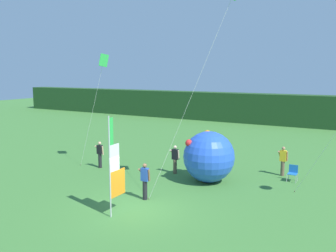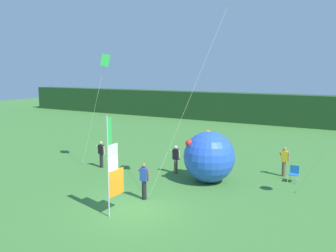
{
  "view_description": "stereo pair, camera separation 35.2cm",
  "coord_description": "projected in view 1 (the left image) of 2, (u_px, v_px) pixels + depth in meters",
  "views": [
    {
      "loc": [
        9.0,
        -12.45,
        5.98
      ],
      "look_at": [
        -0.27,
        3.63,
        3.2
      ],
      "focal_mm": 38.85,
      "sensor_mm": 36.0,
      "label": 1
    },
    {
      "loc": [
        9.31,
        -12.27,
        5.98
      ],
      "look_at": [
        -0.27,
        3.63,
        3.2
      ],
      "focal_mm": 38.85,
      "sensor_mm": 36.0,
      "label": 2
    }
  ],
  "objects": [
    {
      "name": "person_far_right",
      "position": [
        145.0,
        180.0,
        17.04
      ],
      "size": [
        0.55,
        0.48,
        1.75
      ],
      "color": "black",
      "rests_on": "ground"
    },
    {
      "name": "folding_chair",
      "position": [
        293.0,
        172.0,
        20.0
      ],
      "size": [
        0.51,
        0.51,
        0.89
      ],
      "color": "#BCBCC1",
      "rests_on": "ground"
    },
    {
      "name": "ground_plane",
      "position": [
        132.0,
        209.0,
        16.0
      ],
      "size": [
        120.0,
        120.0,
        0.0
      ],
      "primitive_type": "plane",
      "color": "#3D7533"
    },
    {
      "name": "kite_green_box_2",
      "position": [
        104.0,
        61.0,
        22.33
      ],
      "size": [
        1.92,
        1.17,
        7.09
      ],
      "color": "brown",
      "rests_on": "ground"
    },
    {
      "name": "inflatable_balloon",
      "position": [
        209.0,
        157.0,
        19.75
      ],
      "size": [
        2.8,
        2.8,
        2.8
      ],
      "color": "blue",
      "rests_on": "ground"
    },
    {
      "name": "person_far_left",
      "position": [
        175.0,
        159.0,
        21.45
      ],
      "size": [
        0.55,
        0.48,
        1.69
      ],
      "color": "brown",
      "rests_on": "ground"
    },
    {
      "name": "person_mid_field",
      "position": [
        100.0,
        154.0,
        22.73
      ],
      "size": [
        0.55,
        0.48,
        1.67
      ],
      "color": "black",
      "rests_on": "ground"
    },
    {
      "name": "distant_treeline",
      "position": [
        284.0,
        110.0,
        40.88
      ],
      "size": [
        80.0,
        2.4,
        3.47
      ],
      "primitive_type": "cube",
      "color": "#1E421E",
      "rests_on": "ground"
    },
    {
      "name": "banner_flag",
      "position": [
        114.0,
        168.0,
        15.06
      ],
      "size": [
        0.06,
        1.03,
        4.24
      ],
      "color": "#B7B7BC",
      "rests_on": "ground"
    },
    {
      "name": "person_near_banner",
      "position": [
        283.0,
        160.0,
        20.99
      ],
      "size": [
        0.55,
        0.48,
        1.72
      ],
      "color": "brown",
      "rests_on": "ground"
    }
  ]
}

